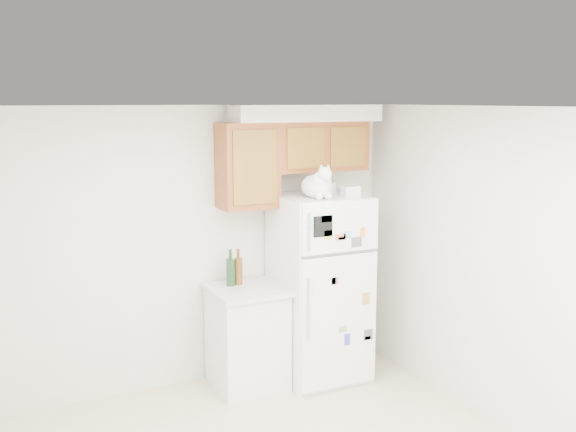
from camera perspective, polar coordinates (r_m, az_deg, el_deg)
room_shell at (r=4.38m, az=-0.17°, el=-1.67°), size 3.84×4.04×2.52m
refrigerator at (r=6.19m, az=2.71°, el=-6.07°), size 0.76×0.78×1.70m
base_counter at (r=6.10m, az=-3.46°, el=-10.17°), size 0.64×0.64×0.92m
cat at (r=5.84m, az=2.59°, el=2.64°), size 0.30×0.44×0.31m
storage_box_back at (r=6.12m, az=3.10°, el=2.35°), size 0.21×0.19×0.10m
storage_box_front at (r=6.00m, az=5.31°, el=2.12°), size 0.15×0.11×0.09m
bottle_green at (r=5.97m, az=-4.89°, el=-4.37°), size 0.08×0.08×0.33m
bottle_amber at (r=6.02m, az=-4.23°, el=-4.28°), size 0.08×0.08×0.32m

